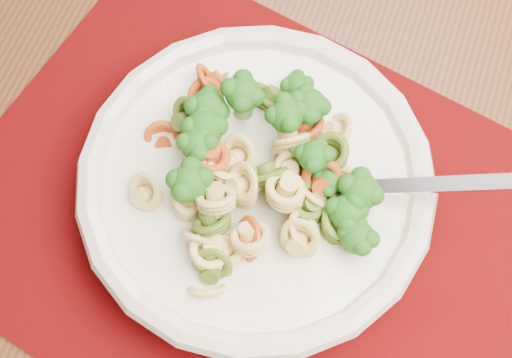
{
  "coord_description": "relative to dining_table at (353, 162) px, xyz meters",
  "views": [
    {
      "loc": [
        -0.31,
        -0.32,
        1.29
      ],
      "look_at": [
        -0.33,
        -0.12,
        0.81
      ],
      "focal_mm": 50.0,
      "sensor_mm": 36.0,
      "label": 1
    }
  ],
  "objects": [
    {
      "name": "fork",
      "position": [
        -0.04,
        -0.1,
        0.17
      ],
      "size": [
        0.18,
        0.02,
        0.08
      ],
      "primitive_type": null,
      "rotation": [
        0.0,
        -0.35,
        -0.0
      ],
      "color": "silver",
      "rests_on": "pasta_bowl"
    },
    {
      "name": "dining_table",
      "position": [
        0.0,
        0.0,
        0.0
      ],
      "size": [
        1.41,
        1.08,
        0.77
      ],
      "rotation": [
        0.0,
        0.0,
        -0.24
      ],
      "color": "#553218",
      "rests_on": "ground"
    },
    {
      "name": "pasta_broccoli_heap",
      "position": [
        -0.09,
        -0.1,
        0.17
      ],
      "size": [
        0.22,
        0.22,
        0.06
      ],
      "primitive_type": null,
      "color": "#E8C773",
      "rests_on": "pasta_bowl"
    },
    {
      "name": "pasta_bowl",
      "position": [
        -0.09,
        -0.1,
        0.15
      ],
      "size": [
        0.26,
        0.26,
        0.05
      ],
      "color": "white",
      "rests_on": "placemat"
    },
    {
      "name": "placemat",
      "position": [
        -0.09,
        -0.11,
        0.12
      ],
      "size": [
        0.55,
        0.5,
        0.0
      ],
      "primitive_type": "cube",
      "rotation": [
        0.0,
        0.0,
        -0.45
      ],
      "color": "#4E0303",
      "rests_on": "dining_table"
    }
  ]
}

